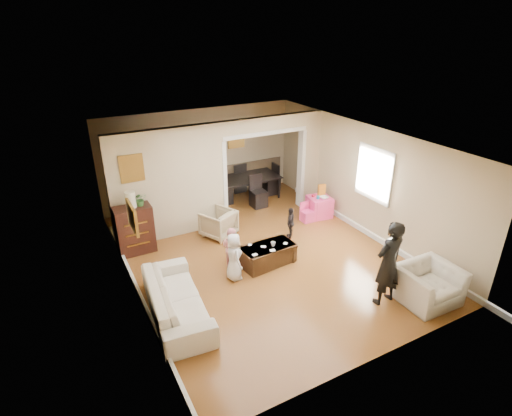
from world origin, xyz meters
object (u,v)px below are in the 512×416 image
table_lamp (130,200)px  sofa (176,299)px  adult_person (388,263)px  child_toddler (291,223)px  cyan_cup (318,197)px  armchair_back (218,223)px  child_kneel_a (234,257)px  coffee_table (268,255)px  dining_table (248,188)px  coffee_cup (273,244)px  child_kneel_b (231,247)px  dresser (135,230)px  play_table (319,207)px  armchair_front (428,285)px

table_lamp → sofa: bearing=-87.4°
adult_person → child_toddler: 2.90m
sofa → table_lamp: bearing=8.2°
cyan_cup → table_lamp: bearing=173.7°
armchair_back → child_kneel_a: child_kneel_a is taller
coffee_table → cyan_cup: 2.63m
table_lamp → cyan_cup: size_ratio=4.50×
cyan_cup → dining_table: bearing=116.8°
sofa → coffee_cup: 2.39m
cyan_cup → child_kneel_b: child_kneel_b is taller
child_kneel_b → child_toddler: (1.75, 0.45, -0.05)m
child_kneel_b → sofa: bearing=95.9°
sofa → table_lamp: (-0.11, 2.48, 0.94)m
sofa → armchair_back: 2.92m
sofa → child_kneel_b: (1.51, 0.96, 0.12)m
armchair_back → child_kneel_a: bearing=50.3°
armchair_back → coffee_table: 1.70m
armchair_back → table_lamp: bearing=-31.5°
armchair_back → adult_person: (1.65, -3.75, 0.49)m
sofa → cyan_cup: (4.45, 1.98, 0.26)m
dining_table → adult_person: size_ratio=1.12×
coffee_table → child_kneel_a: child_kneel_a is taller
dresser → dining_table: 3.86m
armchair_back → play_table: bearing=148.3°
coffee_cup → child_kneel_a: child_kneel_a is taller
play_table → armchair_front: bearing=-95.8°
armchair_front → child_kneel_b: size_ratio=1.19×
armchair_front → child_toddler: size_ratio=1.36×
adult_person → dining_table: bearing=-94.3°
cyan_cup → coffee_cup: bearing=-147.5°
sofa → adult_person: size_ratio=1.36×
cyan_cup → play_table: bearing=26.6°
adult_person → child_kneel_a: adult_person is taller
dining_table → child_toddler: child_toddler is taller
coffee_table → child_toddler: size_ratio=1.48×
sofa → armchair_front: (4.16, -1.79, 0.02)m
armchair_back → table_lamp: (-1.90, 0.18, 0.94)m
armchair_front → child_kneel_b: (-2.65, 2.76, 0.10)m
child_kneel_b → dresser: bearing=20.0°
armchair_front → coffee_cup: bearing=129.4°
coffee_table → child_kneel_a: bearing=-170.0°
dresser → cyan_cup: bearing=-6.3°
play_table → adult_person: size_ratio=0.34×
adult_person → cyan_cup: bearing=-110.7°
armchair_back → child_kneel_b: 1.38m
child_kneel_a → table_lamp: bearing=39.9°
coffee_table → child_toddler: bearing=35.5°
armchair_back → dresser: size_ratio=0.66×
dining_table → coffee_table: bearing=-108.8°
sofa → dining_table: 5.26m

